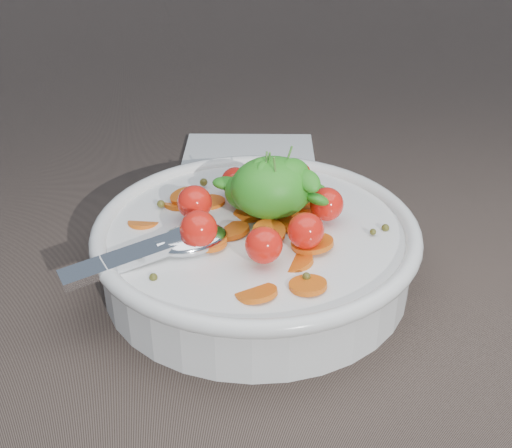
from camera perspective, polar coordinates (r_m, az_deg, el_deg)
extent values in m
plane|color=brown|center=(0.61, 0.92, -4.97)|extent=(6.00, 6.00, 0.00)
cylinder|color=white|center=(0.59, 0.00, -2.62)|extent=(0.28, 0.28, 0.05)
torus|color=white|center=(0.58, 0.00, -0.38)|extent=(0.30, 0.30, 0.02)
cylinder|color=white|center=(0.61, 0.00, -4.50)|extent=(0.14, 0.14, 0.01)
cylinder|color=brown|center=(0.59, 0.00, -2.62)|extent=(0.26, 0.26, 0.04)
cylinder|color=orange|center=(0.50, 4.63, -5.44)|extent=(0.03, 0.04, 0.01)
cylinder|color=orange|center=(0.58, 3.55, 0.02)|extent=(0.04, 0.04, 0.02)
cylinder|color=orange|center=(0.65, 4.17, 2.88)|extent=(0.03, 0.03, 0.01)
cylinder|color=orange|center=(0.50, 0.02, -6.16)|extent=(0.04, 0.04, 0.02)
cylinder|color=orange|center=(0.56, 1.16, -0.72)|extent=(0.03, 0.03, 0.01)
cylinder|color=orange|center=(0.61, 4.40, 1.51)|extent=(0.04, 0.04, 0.02)
cylinder|color=orange|center=(0.60, -0.67, 0.87)|extent=(0.03, 0.04, 0.02)
cylinder|color=orange|center=(0.57, -2.35, -0.66)|extent=(0.05, 0.05, 0.02)
cylinder|color=orange|center=(0.62, -6.34, 2.52)|extent=(0.04, 0.04, 0.01)
cylinder|color=orange|center=(0.54, 3.25, -3.48)|extent=(0.04, 0.04, 0.02)
cylinder|color=orange|center=(0.65, 1.92, 4.25)|extent=(0.04, 0.04, 0.01)
cylinder|color=orange|center=(0.63, 4.52, 2.48)|extent=(0.05, 0.05, 0.02)
cylinder|color=orange|center=(0.61, 3.09, 2.31)|extent=(0.03, 0.03, 0.01)
cylinder|color=orange|center=(0.57, -7.96, -1.64)|extent=(0.04, 0.04, 0.00)
cylinder|color=orange|center=(0.62, -4.23, 1.93)|extent=(0.04, 0.04, 0.01)
cylinder|color=orange|center=(0.62, 2.13, 1.47)|extent=(0.05, 0.05, 0.01)
cylinder|color=orange|center=(0.63, 3.20, 3.06)|extent=(0.03, 0.03, 0.01)
cylinder|color=orange|center=(0.63, -6.67, 1.67)|extent=(0.05, 0.05, 0.02)
cylinder|color=orange|center=(0.55, -4.16, -1.60)|extent=(0.04, 0.04, 0.01)
cylinder|color=orange|center=(0.62, -1.04, 1.47)|extent=(0.03, 0.03, 0.01)
cylinder|color=orange|center=(0.60, -9.97, 0.02)|extent=(0.03, 0.03, 0.01)
cylinder|color=orange|center=(0.65, 2.19, 3.34)|extent=(0.03, 0.03, 0.01)
cylinder|color=orange|center=(0.55, 5.02, -1.74)|extent=(0.05, 0.05, 0.01)
sphere|color=#4D4C19|center=(0.56, 4.68, -1.71)|extent=(0.01, 0.01, 0.01)
sphere|color=#4D4C19|center=(0.54, -4.82, -1.99)|extent=(0.01, 0.01, 0.01)
sphere|color=#4D4C19|center=(0.62, -8.46, 1.77)|extent=(0.01, 0.01, 0.01)
sphere|color=#4D4C19|center=(0.62, 4.75, 1.78)|extent=(0.01, 0.01, 0.01)
sphere|color=#4D4C19|center=(0.58, -4.77, -0.44)|extent=(0.01, 0.01, 0.01)
sphere|color=#4D4C19|center=(0.52, -9.11, -4.70)|extent=(0.01, 0.01, 0.01)
sphere|color=#4D4C19|center=(0.59, 4.00, 0.19)|extent=(0.01, 0.01, 0.01)
sphere|color=#4D4C19|center=(0.56, -5.05, -1.23)|extent=(0.01, 0.01, 0.01)
sphere|color=#4D4C19|center=(0.62, -0.46, 2.82)|extent=(0.01, 0.01, 0.01)
sphere|color=#4D4C19|center=(0.51, 4.51, -4.67)|extent=(0.01, 0.01, 0.01)
sphere|color=#4D4C19|center=(0.65, -4.68, 3.72)|extent=(0.01, 0.01, 0.01)
sphere|color=#4D4C19|center=(0.66, -2.50, 4.34)|extent=(0.01, 0.01, 0.01)
sphere|color=#4D4C19|center=(0.58, 10.36, -0.69)|extent=(0.01, 0.01, 0.01)
sphere|color=#4D4C19|center=(0.59, 11.43, -0.34)|extent=(0.01, 0.01, 0.01)
sphere|color=red|center=(0.58, 6.30, 1.76)|extent=(0.03, 0.03, 0.03)
sphere|color=red|center=(0.63, 3.58, 4.24)|extent=(0.03, 0.03, 0.03)
sphere|color=red|center=(0.62, -1.85, 3.78)|extent=(0.03, 0.03, 0.03)
sphere|color=red|center=(0.58, -5.48, 1.90)|extent=(0.03, 0.03, 0.03)
sphere|color=red|center=(0.54, -5.12, -0.44)|extent=(0.03, 0.03, 0.03)
sphere|color=red|center=(0.52, 0.70, -1.88)|extent=(0.03, 0.03, 0.03)
sphere|color=red|center=(0.54, 4.46, -0.60)|extent=(0.03, 0.03, 0.03)
ellipsoid|color=green|center=(0.57, 1.41, 3.27)|extent=(0.07, 0.06, 0.06)
ellipsoid|color=green|center=(0.59, -0.72, 2.94)|extent=(0.04, 0.04, 0.03)
ellipsoid|color=green|center=(0.57, 5.44, 2.22)|extent=(0.03, 0.03, 0.02)
ellipsoid|color=green|center=(0.56, 0.95, 4.80)|extent=(0.03, 0.03, 0.02)
ellipsoid|color=green|center=(0.58, 1.75, 3.83)|extent=(0.03, 0.03, 0.01)
ellipsoid|color=green|center=(0.58, 3.76, 3.61)|extent=(0.02, 0.02, 0.01)
ellipsoid|color=green|center=(0.56, 2.92, 2.61)|extent=(0.03, 0.02, 0.02)
ellipsoid|color=green|center=(0.57, 1.40, 4.13)|extent=(0.02, 0.03, 0.02)
ellipsoid|color=green|center=(0.56, 3.45, 4.88)|extent=(0.04, 0.04, 0.02)
ellipsoid|color=green|center=(0.60, 5.15, 3.06)|extent=(0.03, 0.02, 0.01)
ellipsoid|color=green|center=(0.56, 4.73, 3.83)|extent=(0.03, 0.03, 0.03)
ellipsoid|color=green|center=(0.57, 1.32, 4.22)|extent=(0.03, 0.04, 0.03)
ellipsoid|color=green|center=(0.57, 0.20, 3.61)|extent=(0.03, 0.03, 0.02)
ellipsoid|color=green|center=(0.58, 0.69, 4.36)|extent=(0.03, 0.03, 0.03)
ellipsoid|color=green|center=(0.57, 3.70, 2.84)|extent=(0.03, 0.03, 0.02)
ellipsoid|color=green|center=(0.60, -2.56, 3.64)|extent=(0.03, 0.03, 0.02)
ellipsoid|color=green|center=(0.56, 1.30, 4.92)|extent=(0.04, 0.04, 0.02)
ellipsoid|color=green|center=(0.60, -0.99, 3.83)|extent=(0.04, 0.03, 0.03)
ellipsoid|color=green|center=(0.57, 1.43, 3.97)|extent=(0.02, 0.02, 0.02)
ellipsoid|color=green|center=(0.58, 2.45, 4.60)|extent=(0.02, 0.02, 0.02)
ellipsoid|color=green|center=(0.57, 3.56, 3.11)|extent=(0.02, 0.02, 0.02)
ellipsoid|color=green|center=(0.56, 0.87, 4.71)|extent=(0.04, 0.03, 0.03)
cylinder|color=#4C8C33|center=(0.56, 1.82, 3.75)|extent=(0.01, 0.00, 0.05)
cylinder|color=#4C8C33|center=(0.56, 0.84, 4.00)|extent=(0.01, 0.02, 0.05)
cylinder|color=#4C8C33|center=(0.57, 2.48, 4.73)|extent=(0.02, 0.00, 0.05)
cylinder|color=#4C8C33|center=(0.57, 1.06, 4.57)|extent=(0.00, 0.02, 0.05)
ellipsoid|color=silver|center=(0.55, -5.72, -1.38)|extent=(0.08, 0.06, 0.02)
cube|color=silver|center=(0.54, -10.72, -2.78)|extent=(0.13, 0.06, 0.02)
cylinder|color=silver|center=(0.55, -7.70, -1.82)|extent=(0.03, 0.02, 0.01)
cube|color=white|center=(0.83, -0.65, 5.85)|extent=(0.19, 0.18, 0.01)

